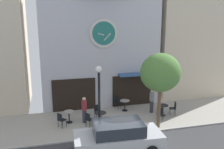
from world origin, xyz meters
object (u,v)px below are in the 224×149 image
object	(u,v)px
street_tree	(160,73)
parked_car_silver	(118,137)
cafe_table_near_door	(69,115)
cafe_table_center_right	(125,103)
cafe_chair_under_awning	(97,110)
cafe_chair_near_lamp	(117,101)
pedestrian_grey	(152,101)
cafe_chair_outer	(174,107)
cafe_chair_right_end	(160,112)
street_lamp	(99,100)
cafe_table_leftmost	(163,108)
cafe_chair_mid_row	(89,119)
cafe_chair_near_tree	(61,119)
cafe_table_center	(100,115)
pedestrian_maroon	(84,110)

from	to	relation	value
street_tree	parked_car_silver	size ratio (longest dim) A/B	1.03
cafe_table_near_door	cafe_table_center_right	bearing A→B (deg)	14.85
cafe_chair_under_awning	cafe_chair_near_lamp	world-z (taller)	same
pedestrian_grey	parked_car_silver	bearing A→B (deg)	-130.00
cafe_table_near_door	pedestrian_grey	xyz separation A→B (m)	(5.73, 0.29, 0.35)
cafe_chair_outer	cafe_chair_right_end	bearing A→B (deg)	-155.11
street_lamp	cafe_table_leftmost	distance (m)	5.13
street_lamp	street_tree	xyz separation A→B (m)	(3.60, -0.10, 1.37)
cafe_chair_right_end	cafe_table_center_right	bearing A→B (deg)	128.27
cafe_table_leftmost	parked_car_silver	distance (m)	5.58
cafe_chair_under_awning	cafe_chair_mid_row	bearing A→B (deg)	-122.56
cafe_chair_near_tree	cafe_chair_near_lamp	bearing A→B (deg)	30.13
street_tree	cafe_chair_near_tree	distance (m)	6.53
cafe_table_center	cafe_chair_under_awning	distance (m)	0.87
cafe_table_leftmost	pedestrian_grey	distance (m)	0.96
cafe_table_near_door	street_tree	bearing A→B (deg)	-21.60
cafe_chair_under_awning	cafe_chair_mid_row	distance (m)	1.44
cafe_chair_right_end	cafe_chair_mid_row	bearing A→B (deg)	178.39
cafe_table_center	cafe_chair_right_end	world-z (taller)	cafe_chair_right_end
street_tree	cafe_table_leftmost	distance (m)	3.44
cafe_chair_right_end	cafe_chair_near_lamp	size ratio (longest dim) A/B	1.00
cafe_table_leftmost	cafe_table_center_right	bearing A→B (deg)	145.67
cafe_chair_under_awning	cafe_table_leftmost	bearing A→B (deg)	-9.15
cafe_table_near_door	cafe_chair_right_end	xyz separation A→B (m)	(5.72, -1.09, 0.01)
cafe_chair_outer	pedestrian_maroon	distance (m)	6.09
street_tree	cafe_chair_near_lamp	bearing A→B (deg)	111.37
pedestrian_maroon	cafe_table_center	bearing A→B (deg)	-21.97
cafe_chair_near_lamp	cafe_table_leftmost	bearing A→B (deg)	-41.39
cafe_chair_near_tree	cafe_chair_near_lamp	world-z (taller)	same
cafe_table_leftmost	cafe_chair_mid_row	bearing A→B (deg)	-174.34
cafe_table_leftmost	parked_car_silver	xyz separation A→B (m)	(-4.20, -3.66, 0.24)
cafe_table_center	cafe_chair_under_awning	world-z (taller)	cafe_chair_under_awning
cafe_chair_outer	cafe_chair_right_end	size ratio (longest dim) A/B	1.00
street_tree	cafe_table_near_door	bearing A→B (deg)	158.40
cafe_table_leftmost	street_lamp	bearing A→B (deg)	-162.32
cafe_table_leftmost	cafe_chair_near_lamp	distance (m)	3.46
street_lamp	cafe_chair_right_end	distance (m)	4.50
cafe_table_leftmost	cafe_chair_near_tree	distance (m)	6.77
street_lamp	cafe_chair_outer	bearing A→B (deg)	14.93
cafe_chair_mid_row	cafe_table_near_door	bearing A→B (deg)	138.96
cafe_table_center	cafe_chair_outer	bearing A→B (deg)	1.43
street_lamp	parked_car_silver	xyz separation A→B (m)	(0.48, -2.17, -1.24)
cafe_chair_right_end	pedestrian_grey	distance (m)	1.42
cafe_chair_near_tree	pedestrian_maroon	size ratio (longest dim) A/B	0.54
cafe_chair_under_awning	cafe_chair_right_end	distance (m)	4.07
parked_car_silver	cafe_table_center_right	bearing A→B (deg)	69.05
cafe_chair_near_lamp	parked_car_silver	size ratio (longest dim) A/B	0.20
cafe_table_center	pedestrian_maroon	xyz separation A→B (m)	(-0.93, 0.38, 0.34)
street_tree	cafe_table_center	bearing A→B (deg)	156.49
pedestrian_grey	cafe_table_center	bearing A→B (deg)	-166.78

